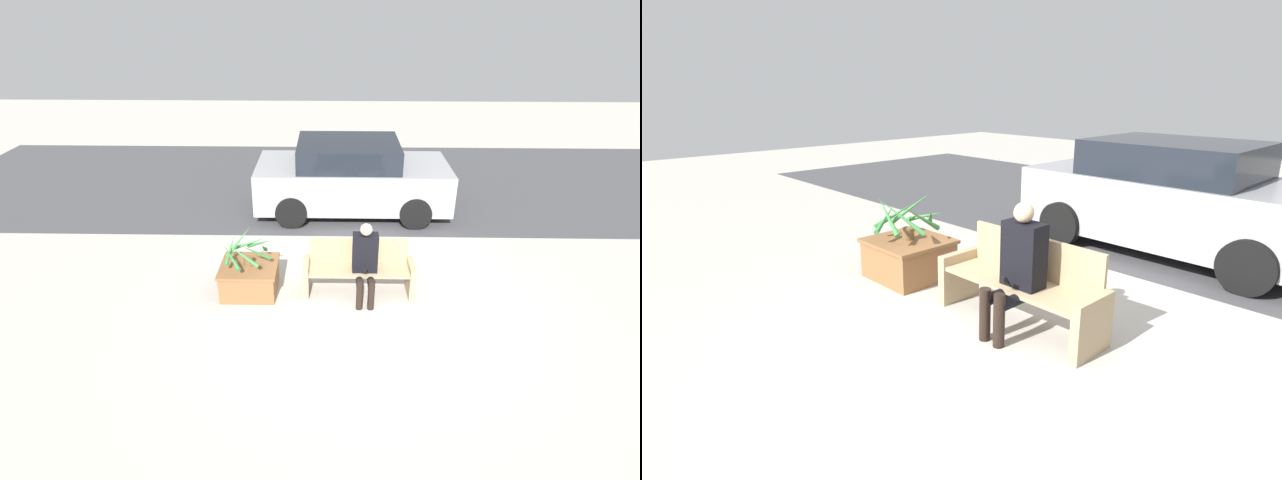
# 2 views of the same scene
# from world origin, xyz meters

# --- Properties ---
(ground_plane) EXTENTS (30.00, 30.00, 0.00)m
(ground_plane) POSITION_xyz_m (0.00, 0.00, 0.00)
(ground_plane) COLOR #ADA89E
(road_surface) EXTENTS (20.00, 6.00, 0.01)m
(road_surface) POSITION_xyz_m (0.00, 5.26, 0.00)
(road_surface) COLOR #424244
(road_surface) RESTS_ON ground_plane
(bench) EXTENTS (1.72, 0.52, 0.84)m
(bench) POSITION_xyz_m (-0.06, 0.34, 0.40)
(bench) COLOR tan
(bench) RESTS_ON ground_plane
(person_seated) EXTENTS (0.38, 0.57, 1.23)m
(person_seated) POSITION_xyz_m (0.03, 0.16, 0.66)
(person_seated) COLOR black
(person_seated) RESTS_ON ground_plane
(planter_box) EXTENTS (0.89, 0.86, 0.47)m
(planter_box) POSITION_xyz_m (-1.76, 0.30, 0.26)
(planter_box) COLOR brown
(planter_box) RESTS_ON ground_plane
(potted_plant) EXTENTS (0.82, 0.82, 0.53)m
(potted_plant) POSITION_xyz_m (-1.78, 0.31, 0.72)
(potted_plant) COLOR brown
(potted_plant) RESTS_ON planter_box
(parked_car) EXTENTS (3.98, 1.98, 1.51)m
(parked_car) POSITION_xyz_m (-0.07, 3.56, 0.75)
(parked_car) COLOR #99999E
(parked_car) RESTS_ON ground_plane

